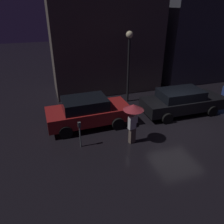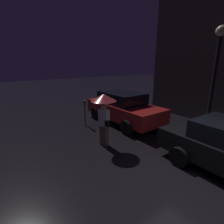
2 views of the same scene
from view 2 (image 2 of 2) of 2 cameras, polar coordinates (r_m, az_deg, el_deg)
name	(u,v)px [view 2 (image 2 of 2)]	position (r m, az deg, el deg)	size (l,w,h in m)	color
ground_plane	(187,182)	(5.23, 23.29, -20.16)	(60.00, 60.00, 0.00)	black
parked_car_red	(123,107)	(8.75, 3.69, 1.53)	(4.23, 1.98, 1.54)	maroon
pedestrian_with_umbrella	(104,107)	(6.13, -2.72, 1.80)	(0.90, 0.90, 1.92)	#66564C
parking_meter	(85,110)	(8.43, -8.87, 0.63)	(0.12, 0.10, 1.24)	#4C5154
street_lamp_near	(216,62)	(8.36, 30.93, 13.77)	(0.41, 0.41, 4.33)	black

